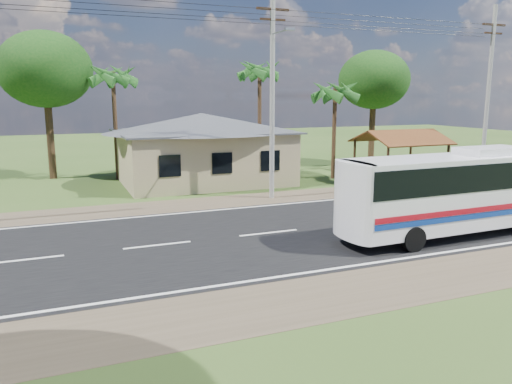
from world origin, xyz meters
The scene contains 14 objects.
ground centered at (0.00, 0.00, 0.00)m, with size 120.00×120.00×0.00m, color #304D1B.
road centered at (0.00, 0.00, 0.01)m, with size 120.00×16.00×0.03m.
house centered at (1.00, 13.00, 2.64)m, with size 12.40×10.00×5.00m.
waiting_shed centered at (13.00, 8.50, 2.73)m, with size 5.20×4.48×3.35m.
concrete_barrier centered at (12.00, 5.60, 0.45)m, with size 7.00×0.30×0.90m, color #9E9E99.
utility_poles centered at (2.67, 6.49, 5.77)m, with size 32.80×2.22×11.00m.
palm_near centered at (9.50, 11.00, 5.71)m, with size 2.80×2.80×6.70m.
palm_mid centered at (6.00, 15.50, 7.16)m, with size 2.80×2.80×8.20m.
palm_far centered at (-4.00, 16.00, 6.68)m, with size 2.80×2.80×7.70m.
tree_behind_house centered at (-8.00, 18.00, 7.12)m, with size 6.00×6.00×9.61m.
tree_behind_shed centered at (16.00, 16.00, 6.68)m, with size 5.60×5.60×9.02m.
coach_bus centered at (7.48, -3.00, 1.97)m, with size 11.17×2.60×3.45m.
motorcycle centered at (9.67, 4.92, 0.42)m, with size 0.56×1.60×0.84m, color black.
person centered at (14.12, 6.88, 0.79)m, with size 0.58×0.38×1.58m, color navy.
Camera 1 is at (-7.78, -17.86, 5.47)m, focal length 35.00 mm.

